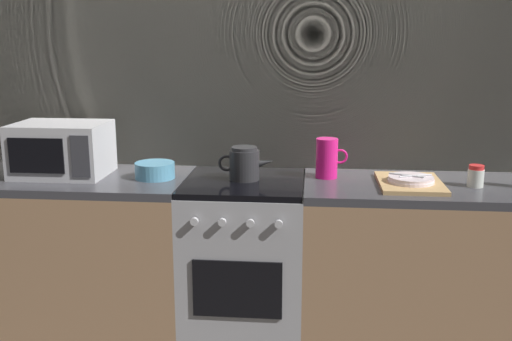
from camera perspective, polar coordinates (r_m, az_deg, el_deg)
name	(u,v)px	position (r m, az deg, el deg)	size (l,w,h in m)	color
back_wall	(251,112)	(3.20, -0.51, 5.69)	(3.60, 0.05, 2.40)	#B2AD9E
counter_left	(76,259)	(3.30, -17.00, -8.13)	(1.20, 0.60, 0.90)	#997251
stove_unit	(245,265)	(3.08, -1.11, -9.09)	(0.60, 0.63, 0.90)	#9E9EA3
counter_right	(423,271)	(3.11, 15.80, -9.33)	(1.20, 0.60, 0.90)	#997251
microwave	(62,149)	(3.18, -18.25, 1.97)	(0.46, 0.35, 0.27)	#B2B2B7
kettle	(244,164)	(2.93, -1.19, 0.66)	(0.28, 0.15, 0.17)	#262628
mixing_bowl	(155,170)	(3.02, -9.71, 0.04)	(0.20, 0.20, 0.08)	teal
pitcher	(327,158)	(2.99, 6.88, 1.20)	(0.16, 0.11, 0.20)	#E5197A
dish_pile	(410,182)	(2.92, 14.68, -1.05)	(0.30, 0.40, 0.06)	tan
spice_jar	(476,176)	(2.99, 20.46, -0.51)	(0.08, 0.08, 0.10)	silver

